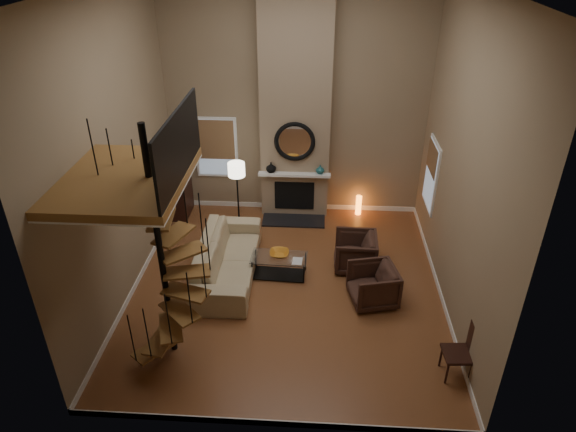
# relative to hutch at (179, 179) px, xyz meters

# --- Properties ---
(ground) EXTENTS (6.00, 6.50, 0.01)m
(ground) POSITION_rel_hutch_xyz_m (2.77, -2.77, -0.95)
(ground) COLOR #93582F
(ground) RESTS_ON ground
(back_wall) EXTENTS (6.00, 0.02, 5.50)m
(back_wall) POSITION_rel_hutch_xyz_m (2.77, 0.48, 1.80)
(back_wall) COLOR #8B7659
(back_wall) RESTS_ON ground
(front_wall) EXTENTS (6.00, 0.02, 5.50)m
(front_wall) POSITION_rel_hutch_xyz_m (2.77, -6.02, 1.80)
(front_wall) COLOR #8B7659
(front_wall) RESTS_ON ground
(left_wall) EXTENTS (0.02, 6.50, 5.50)m
(left_wall) POSITION_rel_hutch_xyz_m (-0.23, -2.77, 1.80)
(left_wall) COLOR #8B7659
(left_wall) RESTS_ON ground
(right_wall) EXTENTS (0.02, 6.50, 5.50)m
(right_wall) POSITION_rel_hutch_xyz_m (5.77, -2.77, 1.80)
(right_wall) COLOR #8B7659
(right_wall) RESTS_ON ground
(baseboard_back) EXTENTS (6.00, 0.02, 0.12)m
(baseboard_back) POSITION_rel_hutch_xyz_m (2.77, 0.47, -0.89)
(baseboard_back) COLOR white
(baseboard_back) RESTS_ON ground
(baseboard_front) EXTENTS (6.00, 0.02, 0.12)m
(baseboard_front) POSITION_rel_hutch_xyz_m (2.77, -6.01, -0.89)
(baseboard_front) COLOR white
(baseboard_front) RESTS_ON ground
(baseboard_left) EXTENTS (0.02, 6.50, 0.12)m
(baseboard_left) POSITION_rel_hutch_xyz_m (-0.22, -2.77, -0.89)
(baseboard_left) COLOR white
(baseboard_left) RESTS_ON ground
(baseboard_right) EXTENTS (0.02, 6.50, 0.12)m
(baseboard_right) POSITION_rel_hutch_xyz_m (5.76, -2.77, -0.89)
(baseboard_right) COLOR white
(baseboard_right) RESTS_ON ground
(chimney_breast) EXTENTS (1.60, 0.38, 5.50)m
(chimney_breast) POSITION_rel_hutch_xyz_m (2.77, 0.29, 1.80)
(chimney_breast) COLOR #8B745A
(chimney_breast) RESTS_ON ground
(hearth) EXTENTS (1.50, 0.60, 0.04)m
(hearth) POSITION_rel_hutch_xyz_m (2.77, -0.20, -0.93)
(hearth) COLOR black
(hearth) RESTS_ON ground
(firebox) EXTENTS (0.95, 0.02, 0.72)m
(firebox) POSITION_rel_hutch_xyz_m (2.77, 0.09, -0.40)
(firebox) COLOR black
(firebox) RESTS_ON chimney_breast
(mantel) EXTENTS (1.70, 0.18, 0.06)m
(mantel) POSITION_rel_hutch_xyz_m (2.77, 0.01, 0.20)
(mantel) COLOR white
(mantel) RESTS_ON chimney_breast
(mirror_frame) EXTENTS (0.94, 0.10, 0.94)m
(mirror_frame) POSITION_rel_hutch_xyz_m (2.77, 0.07, 1.00)
(mirror_frame) COLOR black
(mirror_frame) RESTS_ON chimney_breast
(mirror_disc) EXTENTS (0.80, 0.01, 0.80)m
(mirror_disc) POSITION_rel_hutch_xyz_m (2.77, 0.08, 1.00)
(mirror_disc) COLOR white
(mirror_disc) RESTS_ON chimney_breast
(vase_left) EXTENTS (0.24, 0.24, 0.25)m
(vase_left) POSITION_rel_hutch_xyz_m (2.22, 0.05, 0.35)
(vase_left) COLOR black
(vase_left) RESTS_ON mantel
(vase_right) EXTENTS (0.20, 0.20, 0.21)m
(vase_right) POSITION_rel_hutch_xyz_m (3.37, 0.05, 0.33)
(vase_right) COLOR #184F54
(vase_right) RESTS_ON mantel
(window_back) EXTENTS (1.02, 0.06, 1.52)m
(window_back) POSITION_rel_hutch_xyz_m (0.87, 0.45, 0.67)
(window_back) COLOR white
(window_back) RESTS_ON back_wall
(window_right) EXTENTS (0.06, 1.02, 1.52)m
(window_right) POSITION_rel_hutch_xyz_m (5.74, -0.77, 0.68)
(window_right) COLOR white
(window_right) RESTS_ON right_wall
(entry_door) EXTENTS (0.10, 1.05, 2.16)m
(entry_door) POSITION_rel_hutch_xyz_m (-0.18, -0.97, 0.10)
(entry_door) COLOR white
(entry_door) RESTS_ON ground
(loft) EXTENTS (1.70, 2.20, 1.09)m
(loft) POSITION_rel_hutch_xyz_m (0.73, -4.57, 2.29)
(loft) COLOR olive
(loft) RESTS_ON left_wall
(spiral_stair) EXTENTS (1.47, 1.47, 4.06)m
(spiral_stair) POSITION_rel_hutch_xyz_m (0.99, -4.56, 0.83)
(spiral_stair) COLOR black
(spiral_stair) RESTS_ON ground
(hutch) EXTENTS (0.39, 0.84, 1.87)m
(hutch) POSITION_rel_hutch_xyz_m (0.00, 0.00, 0.00)
(hutch) COLOR black
(hutch) RESTS_ON ground
(sofa) EXTENTS (1.12, 2.81, 0.82)m
(sofa) POSITION_rel_hutch_xyz_m (1.53, -2.39, -0.55)
(sofa) COLOR tan
(sofa) RESTS_ON ground
(armchair_near) EXTENTS (0.89, 0.87, 0.79)m
(armchair_near) POSITION_rel_hutch_xyz_m (4.22, -1.98, -0.60)
(armchair_near) COLOR #3B231B
(armchair_near) RESTS_ON ground
(armchair_far) EXTENTS (1.01, 1.00, 0.77)m
(armchair_far) POSITION_rel_hutch_xyz_m (4.50, -3.05, -0.60)
(armchair_far) COLOR #3B231B
(armchair_far) RESTS_ON ground
(coffee_table) EXTENTS (1.15, 0.62, 0.44)m
(coffee_table) POSITION_rel_hutch_xyz_m (2.59, -2.39, -0.67)
(coffee_table) COLOR silver
(coffee_table) RESTS_ON ground
(bowl) EXTENTS (0.39, 0.39, 0.10)m
(bowl) POSITION_rel_hutch_xyz_m (2.59, -2.34, -0.45)
(bowl) COLOR orange
(bowl) RESTS_ON coffee_table
(book) EXTENTS (0.21, 0.27, 0.03)m
(book) POSITION_rel_hutch_xyz_m (2.94, -2.54, -0.49)
(book) COLOR gray
(book) RESTS_ON coffee_table
(floor_lamp) EXTENTS (0.38, 0.38, 1.70)m
(floor_lamp) POSITION_rel_hutch_xyz_m (1.52, -0.65, 0.46)
(floor_lamp) COLOR black
(floor_lamp) RESTS_ON ground
(accent_lamp) EXTENTS (0.14, 0.14, 0.49)m
(accent_lamp) POSITION_rel_hutch_xyz_m (4.35, 0.26, -0.70)
(accent_lamp) COLOR orange
(accent_lamp) RESTS_ON ground
(side_chair) EXTENTS (0.47, 0.47, 0.96)m
(side_chair) POSITION_rel_hutch_xyz_m (5.67, -4.85, -0.42)
(side_chair) COLOR black
(side_chair) RESTS_ON ground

